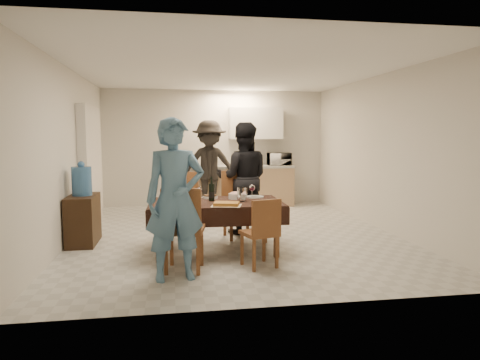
% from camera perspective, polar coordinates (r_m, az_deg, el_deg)
% --- Properties ---
extents(floor, '(5.00, 6.00, 0.02)m').
position_cam_1_polar(floor, '(6.98, -0.76, -7.15)').
color(floor, '#BABBB5').
rests_on(floor, ground).
extents(ceiling, '(5.00, 6.00, 0.02)m').
position_cam_1_polar(ceiling, '(6.88, -0.79, 14.46)').
color(ceiling, white).
rests_on(ceiling, wall_back).
extents(wall_back, '(5.00, 0.02, 2.60)m').
position_cam_1_polar(wall_back, '(9.78, -3.32, 4.30)').
color(wall_back, beige).
rests_on(wall_back, floor).
extents(wall_front, '(5.00, 0.02, 2.60)m').
position_cam_1_polar(wall_front, '(3.87, 5.67, 1.69)').
color(wall_front, beige).
rests_on(wall_front, floor).
extents(wall_left, '(0.02, 6.00, 2.60)m').
position_cam_1_polar(wall_left, '(6.90, -21.80, 3.18)').
color(wall_left, beige).
rests_on(wall_left, floor).
extents(wall_right, '(0.02, 6.00, 2.60)m').
position_cam_1_polar(wall_right, '(7.58, 18.31, 3.52)').
color(wall_right, beige).
rests_on(wall_right, floor).
extents(stub_partition, '(0.15, 1.40, 2.10)m').
position_cam_1_polar(stub_partition, '(8.08, -19.32, 1.84)').
color(stub_partition, beige).
rests_on(stub_partition, floor).
extents(kitchen_base_cabinet, '(2.20, 0.60, 0.86)m').
position_cam_1_polar(kitchen_base_cabinet, '(9.61, 0.46, -0.92)').
color(kitchen_base_cabinet, tan).
rests_on(kitchen_base_cabinet, floor).
extents(kitchen_worktop, '(2.24, 0.64, 0.05)m').
position_cam_1_polar(kitchen_worktop, '(9.57, 0.47, 1.78)').
color(kitchen_worktop, '#9D9D99').
rests_on(kitchen_worktop, kitchen_base_cabinet).
extents(upper_cabinet, '(1.20, 0.34, 0.70)m').
position_cam_1_polar(upper_cabinet, '(9.74, 2.09, 7.54)').
color(upper_cabinet, silver).
rests_on(upper_cabinet, wall_back).
extents(dining_table, '(1.79, 1.06, 0.69)m').
position_cam_1_polar(dining_table, '(5.81, -3.26, -3.18)').
color(dining_table, black).
rests_on(dining_table, floor).
extents(chair_near_left, '(0.53, 0.53, 0.54)m').
position_cam_1_polar(chair_near_left, '(4.96, -7.46, -5.43)').
color(chair_near_left, brown).
rests_on(chair_near_left, floor).
extents(chair_near_right, '(0.48, 0.49, 0.46)m').
position_cam_1_polar(chair_near_right, '(5.10, 2.77, -6.15)').
color(chair_near_right, brown).
rests_on(chair_near_right, floor).
extents(chair_far_left, '(0.57, 0.58, 0.55)m').
position_cam_1_polar(chair_far_left, '(6.44, -7.85, -2.67)').
color(chair_far_left, brown).
rests_on(chair_far_left, floor).
extents(chair_far_right, '(0.53, 0.53, 0.56)m').
position_cam_1_polar(chair_far_right, '(6.51, 0.10, -2.44)').
color(chair_far_right, brown).
rests_on(chair_far_right, floor).
extents(console, '(0.39, 0.77, 0.72)m').
position_cam_1_polar(console, '(6.69, -20.18, -4.98)').
color(console, '#322210').
rests_on(console, floor).
extents(water_jug, '(0.28, 0.28, 0.42)m').
position_cam_1_polar(water_jug, '(6.61, -20.36, -0.13)').
color(water_jug, '#3F76B3').
rests_on(water_jug, console).
extents(wine_bottle, '(0.08, 0.08, 0.33)m').
position_cam_1_polar(wine_bottle, '(5.83, -3.81, -1.20)').
color(wine_bottle, black).
rests_on(wine_bottle, dining_table).
extents(water_pitcher, '(0.13, 0.13, 0.19)m').
position_cam_1_polar(water_pitcher, '(5.79, 0.23, -1.92)').
color(water_pitcher, white).
rests_on(water_pitcher, dining_table).
extents(savoury_tart, '(0.43, 0.36, 0.05)m').
position_cam_1_polar(savoury_tart, '(5.44, -1.81, -3.22)').
color(savoury_tart, '#AE7F33').
rests_on(savoury_tart, dining_table).
extents(salad_bowl, '(0.20, 0.20, 0.08)m').
position_cam_1_polar(salad_bowl, '(6.02, -0.60, -2.18)').
color(salad_bowl, silver).
rests_on(salad_bowl, dining_table).
extents(mushroom_dish, '(0.19, 0.19, 0.03)m').
position_cam_1_polar(mushroom_dish, '(6.08, -4.00, -2.32)').
color(mushroom_dish, silver).
rests_on(mushroom_dish, dining_table).
extents(wine_glass_a, '(0.09, 0.09, 0.21)m').
position_cam_1_polar(wine_glass_a, '(5.52, -8.70, -2.32)').
color(wine_glass_a, white).
rests_on(wine_glass_a, dining_table).
extents(wine_glass_b, '(0.09, 0.09, 0.20)m').
position_cam_1_polar(wine_glass_b, '(6.12, 1.62, -1.48)').
color(wine_glass_b, white).
rests_on(wine_glass_b, dining_table).
extents(wine_glass_c, '(0.08, 0.08, 0.17)m').
position_cam_1_polar(wine_glass_c, '(6.08, -5.44, -1.69)').
color(wine_glass_c, white).
rests_on(wine_glass_c, dining_table).
extents(plate_near_left, '(0.29, 0.29, 0.02)m').
position_cam_1_polar(plate_near_left, '(5.48, -9.21, -3.38)').
color(plate_near_left, silver).
rests_on(plate_near_left, dining_table).
extents(plate_near_right, '(0.28, 0.28, 0.02)m').
position_cam_1_polar(plate_near_right, '(5.61, 3.17, -3.11)').
color(plate_near_right, silver).
rests_on(plate_near_right, dining_table).
extents(plate_far_left, '(0.26, 0.26, 0.02)m').
position_cam_1_polar(plate_far_left, '(6.07, -9.20, -2.47)').
color(plate_far_left, silver).
rests_on(plate_far_left, dining_table).
extents(plate_far_right, '(0.26, 0.26, 0.02)m').
position_cam_1_polar(plate_far_right, '(6.19, 1.99, -2.25)').
color(plate_far_right, silver).
rests_on(plate_far_right, dining_table).
extents(microwave, '(0.50, 0.34, 0.28)m').
position_cam_1_polar(microwave, '(9.73, 5.24, 2.79)').
color(microwave, silver).
rests_on(microwave, kitchen_worktop).
extents(person_near, '(0.71, 0.53, 1.78)m').
position_cam_1_polar(person_near, '(4.71, -8.65, -2.57)').
color(person_near, teal).
rests_on(person_near, floor).
extents(person_far, '(0.96, 0.80, 1.79)m').
position_cam_1_polar(person_far, '(6.89, 0.39, 0.23)').
color(person_far, black).
rests_on(person_far, floor).
extents(person_kitchen, '(1.22, 0.70, 1.90)m').
position_cam_1_polar(person_kitchen, '(9.02, -4.08, 1.91)').
color(person_kitchen, black).
rests_on(person_kitchen, floor).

